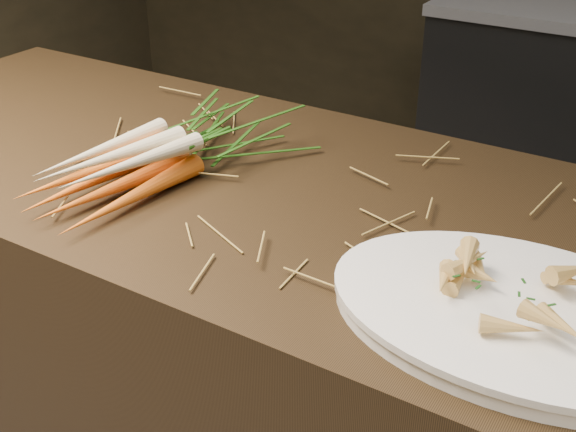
% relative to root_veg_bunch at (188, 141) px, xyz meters
% --- Properties ---
extents(straw_bedding, '(1.40, 0.60, 0.02)m').
position_rel_root_veg_bunch_xyz_m(straw_bedding, '(0.40, 0.01, -0.04)').
color(straw_bedding, '#A48A39').
rests_on(straw_bedding, main_counter).
extents(root_veg_bunch, '(0.24, 0.54, 0.10)m').
position_rel_root_veg_bunch_xyz_m(root_veg_bunch, '(0.00, 0.00, 0.00)').
color(root_veg_bunch, '#D8591D').
rests_on(root_veg_bunch, main_counter).
extents(serving_platter, '(0.48, 0.33, 0.02)m').
position_rel_root_veg_bunch_xyz_m(serving_platter, '(0.62, -0.15, -0.04)').
color(serving_platter, white).
rests_on(serving_platter, main_counter).
extents(roasted_veg_heap, '(0.23, 0.18, 0.05)m').
position_rel_root_veg_bunch_xyz_m(roasted_veg_heap, '(0.62, -0.15, 0.00)').
color(roasted_veg_heap, '#A9863A').
rests_on(roasted_veg_heap, serving_platter).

